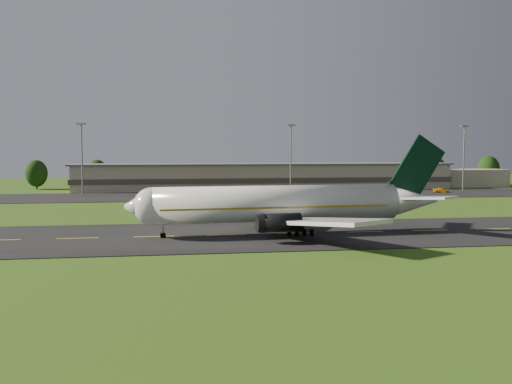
{
  "coord_description": "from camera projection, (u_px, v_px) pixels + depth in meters",
  "views": [
    {
      "loc": [
        -30.39,
        -85.94,
        13.34
      ],
      "look_at": [
        -16.26,
        8.0,
        6.0
      ],
      "focal_mm": 40.0,
      "sensor_mm": 36.0,
      "label": 1
    }
  ],
  "objects": [
    {
      "name": "ground",
      "position": [
        365.0,
        232.0,
        90.27
      ],
      "size": [
        360.0,
        360.0,
        0.0
      ],
      "primitive_type": "plane",
      "color": "#284C13",
      "rests_on": "ground"
    },
    {
      "name": "taxiway",
      "position": [
        365.0,
        232.0,
        90.26
      ],
      "size": [
        220.0,
        30.0,
        0.1
      ],
      "primitive_type": "cube",
      "color": "black",
      "rests_on": "ground"
    },
    {
      "name": "apron",
      "position": [
        279.0,
        195.0,
        161.25
      ],
      "size": [
        260.0,
        30.0,
        0.1
      ],
      "primitive_type": "cube",
      "color": "black",
      "rests_on": "ground"
    },
    {
      "name": "airliner",
      "position": [
        283.0,
        204.0,
        87.99
      ],
      "size": [
        51.3,
        42.1,
        15.57
      ],
      "rotation": [
        0.0,
        0.0,
        0.06
      ],
      "color": "white",
      "rests_on": "ground"
    },
    {
      "name": "terminal",
      "position": [
        284.0,
        177.0,
        185.74
      ],
      "size": [
        145.0,
        16.0,
        8.4
      ],
      "color": "tan",
      "rests_on": "ground"
    },
    {
      "name": "light_mast_west",
      "position": [
        82.0,
        150.0,
        160.01
      ],
      "size": [
        2.4,
        1.2,
        20.35
      ],
      "color": "gray",
      "rests_on": "ground"
    },
    {
      "name": "light_mast_centre",
      "position": [
        291.0,
        150.0,
        168.9
      ],
      "size": [
        2.4,
        1.2,
        20.35
      ],
      "color": "gray",
      "rests_on": "ground"
    },
    {
      "name": "light_mast_east",
      "position": [
        464.0,
        150.0,
        177.06
      ],
      "size": [
        2.4,
        1.2,
        20.35
      ],
      "color": "gray",
      "rests_on": "ground"
    },
    {
      "name": "tree_line",
      "position": [
        363.0,
        171.0,
        199.43
      ],
      "size": [
        192.96,
        9.78,
        10.53
      ],
      "color": "black",
      "rests_on": "ground"
    },
    {
      "name": "service_vehicle_a",
      "position": [
        165.0,
        194.0,
        155.98
      ],
      "size": [
        2.49,
        3.69,
        1.17
      ],
      "primitive_type": "imported",
      "rotation": [
        0.0,
        0.0,
        0.36
      ],
      "color": "orange",
      "rests_on": "apron"
    },
    {
      "name": "service_vehicle_b",
      "position": [
        219.0,
        191.0,
        165.06
      ],
      "size": [
        4.47,
        2.44,
        1.4
      ],
      "primitive_type": "imported",
      "rotation": [
        0.0,
        0.0,
        1.33
      ],
      "color": "maroon",
      "rests_on": "apron"
    },
    {
      "name": "service_vehicle_c",
      "position": [
        327.0,
        193.0,
        159.44
      ],
      "size": [
        5.01,
        5.27,
        1.39
      ],
      "primitive_type": "imported",
      "rotation": [
        0.0,
        0.0,
        -0.72
      ],
      "color": "white",
      "rests_on": "apron"
    },
    {
      "name": "service_vehicle_d",
      "position": [
        441.0,
        190.0,
        169.63
      ],
      "size": [
        4.88,
        3.44,
        1.31
      ],
      "primitive_type": "imported",
      "rotation": [
        0.0,
        0.0,
        1.18
      ],
      "color": "#D59A0C",
      "rests_on": "apron"
    }
  ]
}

